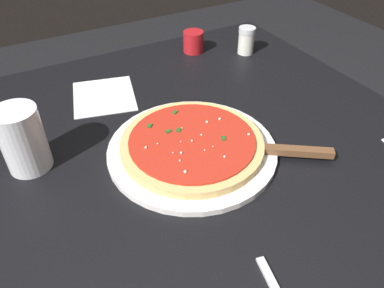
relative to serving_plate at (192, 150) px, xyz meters
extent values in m
cube|color=black|center=(-0.43, -0.33, -0.39)|extent=(0.06, 0.06, 0.71)
cube|color=black|center=(-0.43, 0.42, -0.39)|extent=(0.06, 0.06, 0.71)
cube|color=black|center=(-0.02, 0.04, -0.02)|extent=(0.96, 0.90, 0.03)
cylinder|color=white|center=(0.00, 0.00, 0.00)|extent=(0.32, 0.32, 0.01)
cylinder|color=#DBB26B|center=(0.00, 0.00, 0.01)|extent=(0.27, 0.27, 0.02)
cylinder|color=red|center=(0.00, 0.00, 0.02)|extent=(0.24, 0.24, 0.00)
sphere|color=#EFEACC|center=(0.00, 0.02, 0.03)|extent=(0.00, 0.00, 0.00)
sphere|color=#EFEACC|center=(0.00, -0.02, 0.03)|extent=(0.00, 0.00, 0.00)
sphere|color=#EFEACC|center=(0.04, 0.10, 0.03)|extent=(0.00, 0.00, 0.00)
sphere|color=#EFEACC|center=(0.07, -0.05, 0.03)|extent=(0.01, 0.01, 0.01)
sphere|color=#EFEACC|center=(0.04, -0.05, 0.03)|extent=(0.00, 0.00, 0.00)
sphere|color=#EFEACC|center=(0.04, 0.00, 0.03)|extent=(0.00, 0.00, 0.00)
sphere|color=#EFEACC|center=(-0.03, 0.05, 0.03)|extent=(0.00, 0.00, 0.00)
sphere|color=#EFEACC|center=(0.04, 0.02, 0.03)|extent=(0.00, 0.00, 0.00)
sphere|color=#EFEACC|center=(0.03, -0.04, 0.03)|extent=(0.00, 0.00, 0.00)
sphere|color=#EFEACC|center=(-0.01, -0.09, 0.03)|extent=(0.00, 0.00, 0.00)
sphere|color=#EFEACC|center=(-0.04, 0.00, 0.03)|extent=(0.00, 0.00, 0.00)
sphere|color=#EFEACC|center=(0.01, 0.00, 0.03)|extent=(0.00, 0.00, 0.00)
sphere|color=#EFEACC|center=(0.02, -0.05, 0.03)|extent=(0.00, 0.00, 0.00)
sphere|color=#EFEACC|center=(0.07, 0.03, 0.03)|extent=(0.00, 0.00, 0.00)
sphere|color=#EFEACC|center=(-0.03, 0.08, 0.03)|extent=(0.01, 0.01, 0.01)
sphere|color=#EFEACC|center=(-0.02, -0.06, 0.03)|extent=(0.00, 0.00, 0.00)
cube|color=#23561E|center=(-0.09, 0.01, 0.03)|extent=(0.01, 0.01, 0.00)
cube|color=#23561E|center=(0.03, 0.05, 0.03)|extent=(0.01, 0.01, 0.00)
cube|color=#23561E|center=(-0.04, -0.01, 0.03)|extent=(0.01, 0.01, 0.00)
cube|color=#23561E|center=(-0.04, -0.03, 0.03)|extent=(0.01, 0.01, 0.00)
cube|color=#23561E|center=(-0.08, -0.05, 0.03)|extent=(0.01, 0.01, 0.00)
cube|color=silver|center=(0.05, 0.07, 0.01)|extent=(0.11, 0.11, 0.00)
cube|color=brown|center=(0.11, 0.16, 0.01)|extent=(0.09, 0.12, 0.01)
cylinder|color=silver|center=(-0.11, -0.28, 0.06)|extent=(0.08, 0.08, 0.12)
cylinder|color=#B2191E|center=(-0.39, 0.22, 0.02)|extent=(0.06, 0.06, 0.06)
cube|color=white|center=(-0.28, -0.08, -0.01)|extent=(0.19, 0.17, 0.00)
cylinder|color=silver|center=(-0.31, 0.34, 0.02)|extent=(0.04, 0.04, 0.06)
cylinder|color=silver|center=(-0.31, 0.34, 0.06)|extent=(0.05, 0.05, 0.01)
camera|label=1|loc=(0.48, -0.27, 0.46)|focal=34.98mm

